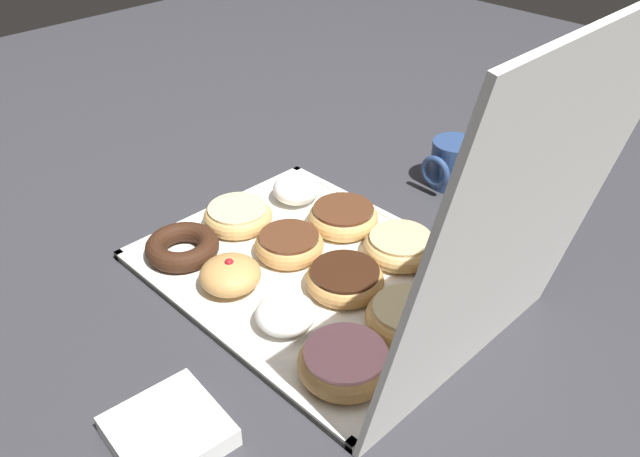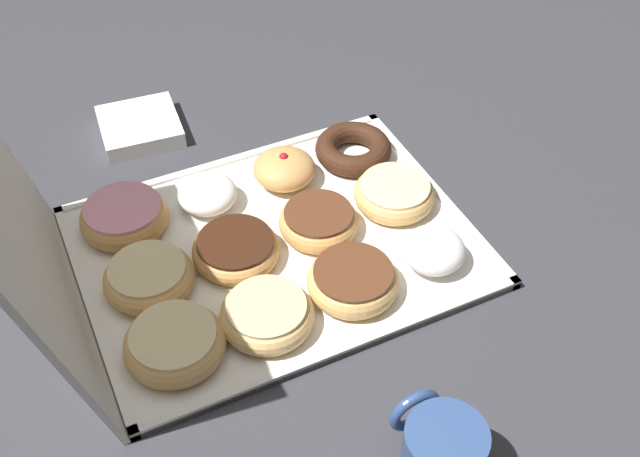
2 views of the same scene
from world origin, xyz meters
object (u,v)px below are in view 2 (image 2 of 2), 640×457
chocolate_frosted_donut_3 (353,280)px  glazed_ring_donut_9 (175,343)px  powdered_filled_donut_0 (434,250)px  glazed_ring_donut_10 (150,279)px  glazed_ring_donut_6 (267,315)px  pink_frosted_donut_11 (124,216)px  powdered_filled_donut_8 (207,194)px  coffee_mug (441,453)px  napkin_stack (140,126)px  jelly_filled_donut_5 (284,169)px  donut_box (277,248)px  chocolate_cake_ring_donut_2 (353,149)px  chocolate_frosted_donut_4 (318,221)px  glazed_ring_donut_1 (394,193)px  chocolate_frosted_donut_7 (237,252)px

chocolate_frosted_donut_3 → glazed_ring_donut_9: bearing=89.5°
glazed_ring_donut_9 → powdered_filled_donut_0: bearing=-90.7°
glazed_ring_donut_10 → glazed_ring_donut_6: bearing=-136.2°
glazed_ring_donut_10 → pink_frosted_donut_11: size_ratio=0.96×
powdered_filled_donut_0 → pink_frosted_donut_11: size_ratio=0.68×
powdered_filled_donut_8 → glazed_ring_donut_10: 0.17m
glazed_ring_donut_9 → coffee_mug: size_ratio=1.15×
napkin_stack → jelly_filled_donut_5: bearing=-143.9°
donut_box → powdered_filled_donut_0: (-0.12, -0.18, 0.03)m
chocolate_cake_ring_donut_2 → glazed_ring_donut_10: 0.38m
pink_frosted_donut_11 → napkin_stack: (0.21, -0.08, -0.02)m
pink_frosted_donut_11 → chocolate_cake_ring_donut_2: bearing=-90.1°
glazed_ring_donut_6 → coffee_mug: (-0.26, -0.09, 0.02)m
jelly_filled_donut_5 → glazed_ring_donut_9: size_ratio=0.75×
chocolate_frosted_donut_4 → jelly_filled_donut_5: bearing=-0.1°
chocolate_cake_ring_donut_2 → glazed_ring_donut_1: bearing=-177.3°
chocolate_frosted_donut_4 → jelly_filled_donut_5: (0.12, -0.00, 0.00)m
glazed_ring_donut_1 → glazed_ring_donut_9: bearing=108.2°
chocolate_frosted_donut_3 → chocolate_frosted_donut_7: size_ratio=1.01×
glazed_ring_donut_6 → coffee_mug: size_ratio=1.11×
jelly_filled_donut_5 → powdered_filled_donut_8: bearing=90.7°
glazed_ring_donut_1 → powdered_filled_donut_8: 0.27m
donut_box → glazed_ring_donut_6: size_ratio=4.46×
chocolate_cake_ring_donut_2 → glazed_ring_donut_9: glazed_ring_donut_9 is taller
powdered_filled_donut_0 → jelly_filled_donut_5: size_ratio=0.91×
glazed_ring_donut_1 → chocolate_frosted_donut_7: same height
glazed_ring_donut_1 → glazed_ring_donut_6: glazed_ring_donut_6 is taller
chocolate_frosted_donut_7 → glazed_ring_donut_9: glazed_ring_donut_9 is taller
chocolate_frosted_donut_4 → powdered_filled_donut_8: 0.17m
chocolate_cake_ring_donut_2 → napkin_stack: (0.21, 0.28, -0.01)m
jelly_filled_donut_5 → glazed_ring_donut_6: jelly_filled_donut_5 is taller
chocolate_frosted_donut_4 → chocolate_frosted_donut_7: size_ratio=0.94×
pink_frosted_donut_11 → napkin_stack: size_ratio=1.00×
chocolate_frosted_donut_4 → powdered_filled_donut_8: (0.12, 0.12, 0.00)m
chocolate_frosted_donut_4 → napkin_stack: (0.34, 0.16, -0.02)m
powdered_filled_donut_0 → chocolate_cake_ring_donut_2: bearing=-1.3°
chocolate_frosted_donut_3 → powdered_filled_donut_8: 0.26m
chocolate_frosted_donut_4 → glazed_ring_donut_9: size_ratio=0.91×
glazed_ring_donut_1 → pink_frosted_donut_11: (0.12, 0.36, 0.00)m
chocolate_frosted_donut_3 → coffee_mug: coffee_mug is taller
chocolate_cake_ring_donut_2 → chocolate_frosted_donut_4: (-0.12, 0.12, 0.00)m
donut_box → powdered_filled_donut_0: 0.21m
chocolate_frosted_donut_7 → chocolate_frosted_donut_4: bearing=-87.7°
powdered_filled_donut_0 → chocolate_frosted_donut_7: powdered_filled_donut_0 is taller
chocolate_frosted_donut_4 → glazed_ring_donut_10: glazed_ring_donut_10 is taller
powdered_filled_donut_0 → pink_frosted_donut_11: (0.24, 0.35, -0.00)m
pink_frosted_donut_11 → coffee_mug: 0.54m
chocolate_frosted_donut_3 → napkin_stack: (0.45, 0.15, -0.02)m
napkin_stack → donut_box: bearing=-164.2°
donut_box → chocolate_frosted_donut_7: chocolate_frosted_donut_7 is taller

